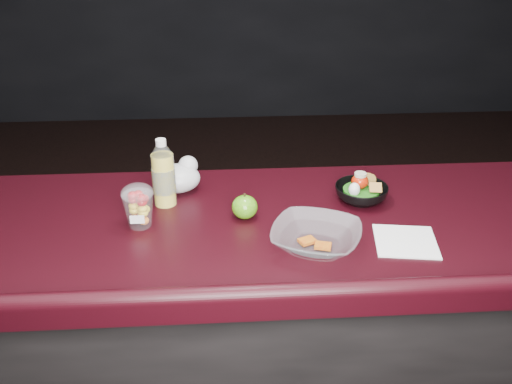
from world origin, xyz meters
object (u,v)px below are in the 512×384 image
fruit_cup (138,205)px  green_apple (245,207)px  snack_bowl (361,192)px  takeout_bowl (316,238)px  lemonade_bottle (164,178)px

fruit_cup → green_apple: 0.29m
snack_bowl → takeout_bowl: 0.30m
takeout_bowl → snack_bowl: bearing=54.7°
lemonade_bottle → snack_bowl: 0.59m
green_apple → lemonade_bottle: bearing=156.9°
lemonade_bottle → takeout_bowl: lemonade_bottle is taller
fruit_cup → green_apple: size_ratio=1.64×
snack_bowl → takeout_bowl: snack_bowl is taller
fruit_cup → lemonade_bottle: bearing=63.8°
green_apple → fruit_cup: bearing=-175.1°
lemonade_bottle → snack_bowl: bearing=-1.9°
fruit_cup → snack_bowl: size_ratio=0.62×
fruit_cup → green_apple: (0.29, 0.03, -0.03)m
lemonade_bottle → fruit_cup: 0.14m
fruit_cup → snack_bowl: (0.64, 0.10, -0.03)m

